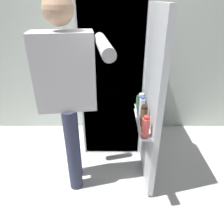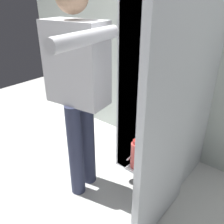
# 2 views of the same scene
# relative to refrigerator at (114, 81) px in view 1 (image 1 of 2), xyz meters

# --- Properties ---
(ground_plane) EXTENTS (6.54, 6.54, 0.00)m
(ground_plane) POSITION_rel_refrigerator_xyz_m (-0.03, -0.49, -0.81)
(ground_plane) COLOR silver
(kitchen_wall) EXTENTS (4.40, 0.10, 2.63)m
(kitchen_wall) POSITION_rel_refrigerator_xyz_m (-0.03, 0.39, 0.50)
(kitchen_wall) COLOR beige
(kitchen_wall) RESTS_ON ground_plane
(refrigerator) EXTENTS (0.69, 1.22, 1.62)m
(refrigerator) POSITION_rel_refrigerator_xyz_m (0.00, 0.00, 0.00)
(refrigerator) COLOR silver
(refrigerator) RESTS_ON ground_plane
(person) EXTENTS (0.62, 0.72, 1.65)m
(person) POSITION_rel_refrigerator_xyz_m (-0.37, -0.65, 0.19)
(person) COLOR #2D334C
(person) RESTS_ON ground_plane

